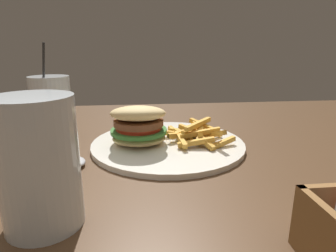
{
  "coord_description": "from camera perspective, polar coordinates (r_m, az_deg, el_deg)",
  "views": [
    {
      "loc": [
        -0.04,
        0.41,
        0.94
      ],
      "look_at": [
        -0.1,
        -0.14,
        0.79
      ],
      "focal_mm": 30.0,
      "sensor_mm": 36.0,
      "label": 1
    }
  ],
  "objects": [
    {
      "name": "dining_table",
      "position": [
        0.5,
        -10.81,
        -19.82
      ],
      "size": [
        1.6,
        1.15,
        0.75
      ],
      "color": "#4C331E",
      "rests_on": "ground_plane"
    },
    {
      "name": "beer_glass",
      "position": [
        0.34,
        -24.67,
        -7.88
      ],
      "size": [
        0.09,
        0.09,
        0.15
      ],
      "color": "silver",
      "rests_on": "dining_table"
    },
    {
      "name": "spoon",
      "position": [
        0.52,
        -18.58,
        -6.73
      ],
      "size": [
        0.06,
        0.15,
        0.01
      ],
      "rotation": [
        0.0,
        0.0,
        1.8
      ],
      "color": "silver",
      "rests_on": "dining_table"
    },
    {
      "name": "meal_plate_near",
      "position": [
        0.57,
        -2.02,
        -1.97
      ],
      "size": [
        0.31,
        0.31,
        0.1
      ],
      "color": "silver",
      "rests_on": "dining_table"
    },
    {
      "name": "juice_glass",
      "position": [
        0.69,
        -22.51,
        3.13
      ],
      "size": [
        0.09,
        0.09,
        0.21
      ],
      "color": "silver",
      "rests_on": "dining_table"
    }
  ]
}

